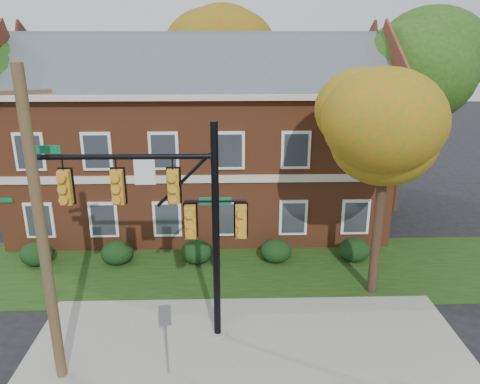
{
  "coord_description": "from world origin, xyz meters",
  "views": [
    {
      "loc": [
        -0.64,
        -12.06,
        9.55
      ],
      "look_at": [
        -0.2,
        3.0,
        4.53
      ],
      "focal_mm": 35.0,
      "sensor_mm": 36.0,
      "label": 1
    }
  ],
  "objects_px": {
    "hedge_center": "(197,252)",
    "hedge_right": "(276,251)",
    "apartment_building": "(200,129)",
    "tree_near_right": "(396,124)",
    "hedge_left": "(117,253)",
    "hedge_far_right": "(354,250)",
    "tree_far_rear": "(226,48)",
    "tree_right_rear": "(417,65)",
    "hedge_far_left": "(37,254)",
    "sign_post": "(166,328)",
    "utility_pole": "(42,235)",
    "traffic_signal": "(173,211)"
  },
  "relations": [
    {
      "from": "hedge_center",
      "to": "hedge_right",
      "type": "distance_m",
      "value": 3.5
    },
    {
      "from": "apartment_building",
      "to": "tree_near_right",
      "type": "xyz_separation_m",
      "value": [
        7.22,
        -8.09,
        1.68
      ]
    },
    {
      "from": "hedge_left",
      "to": "hedge_far_right",
      "type": "xyz_separation_m",
      "value": [
        10.5,
        0.0,
        0.0
      ]
    },
    {
      "from": "tree_far_rear",
      "to": "tree_right_rear",
      "type": "bearing_deg",
      "value": -35.0
    },
    {
      "from": "hedge_center",
      "to": "tree_right_rear",
      "type": "distance_m",
      "value": 14.94
    },
    {
      "from": "hedge_center",
      "to": "tree_far_rear",
      "type": "bearing_deg",
      "value": 84.15
    },
    {
      "from": "hedge_far_left",
      "to": "hedge_far_right",
      "type": "xyz_separation_m",
      "value": [
        14.0,
        0.0,
        0.0
      ]
    },
    {
      "from": "hedge_center",
      "to": "tree_near_right",
      "type": "xyz_separation_m",
      "value": [
        7.22,
        -2.83,
        6.14
      ]
    },
    {
      "from": "tree_right_rear",
      "to": "sign_post",
      "type": "xyz_separation_m",
      "value": [
        -11.75,
        -13.37,
        -6.51
      ]
    },
    {
      "from": "tree_near_right",
      "to": "utility_pole",
      "type": "distance_m",
      "value": 11.84
    },
    {
      "from": "hedge_right",
      "to": "tree_near_right",
      "type": "height_order",
      "value": "tree_near_right"
    },
    {
      "from": "tree_far_rear",
      "to": "hedge_left",
      "type": "bearing_deg",
      "value": -110.29
    },
    {
      "from": "hedge_far_right",
      "to": "sign_post",
      "type": "xyz_separation_m",
      "value": [
        -7.44,
        -7.26,
        1.09
      ]
    },
    {
      "from": "hedge_center",
      "to": "tree_far_rear",
      "type": "distance_m",
      "value": 15.57
    },
    {
      "from": "apartment_building",
      "to": "tree_near_right",
      "type": "bearing_deg",
      "value": -48.23
    },
    {
      "from": "tree_near_right",
      "to": "tree_right_rear",
      "type": "distance_m",
      "value": 9.94
    },
    {
      "from": "hedge_far_left",
      "to": "tree_far_rear",
      "type": "distance_m",
      "value": 17.61
    },
    {
      "from": "tree_right_rear",
      "to": "utility_pole",
      "type": "bearing_deg",
      "value": -138.09
    },
    {
      "from": "apartment_building",
      "to": "sign_post",
      "type": "distance_m",
      "value": 12.97
    },
    {
      "from": "traffic_signal",
      "to": "hedge_center",
      "type": "bearing_deg",
      "value": 87.16
    },
    {
      "from": "hedge_left",
      "to": "utility_pole",
      "type": "xyz_separation_m",
      "value": [
        -0.06,
        -7.24,
        4.03
      ]
    },
    {
      "from": "sign_post",
      "to": "hedge_far_left",
      "type": "bearing_deg",
      "value": 122.55
    },
    {
      "from": "hedge_left",
      "to": "sign_post",
      "type": "relative_size",
      "value": 0.59
    },
    {
      "from": "tree_right_rear",
      "to": "tree_far_rear",
      "type": "height_order",
      "value": "tree_far_rear"
    },
    {
      "from": "hedge_center",
      "to": "tree_far_rear",
      "type": "xyz_separation_m",
      "value": [
        1.34,
        13.09,
        8.32
      ]
    },
    {
      "from": "hedge_center",
      "to": "sign_post",
      "type": "distance_m",
      "value": 7.35
    },
    {
      "from": "hedge_far_left",
      "to": "hedge_left",
      "type": "xyz_separation_m",
      "value": [
        3.5,
        0.0,
        0.0
      ]
    },
    {
      "from": "hedge_right",
      "to": "tree_right_rear",
      "type": "distance_m",
      "value": 12.5
    },
    {
      "from": "tree_near_right",
      "to": "hedge_center",
      "type": "bearing_deg",
      "value": 158.58
    },
    {
      "from": "hedge_far_left",
      "to": "tree_right_rear",
      "type": "height_order",
      "value": "tree_right_rear"
    },
    {
      "from": "apartment_building",
      "to": "tree_far_rear",
      "type": "xyz_separation_m",
      "value": [
        1.34,
        7.84,
        3.86
      ]
    },
    {
      "from": "hedge_left",
      "to": "traffic_signal",
      "type": "height_order",
      "value": "traffic_signal"
    },
    {
      "from": "hedge_far_left",
      "to": "tree_right_rear",
      "type": "xyz_separation_m",
      "value": [
        18.31,
        6.11,
        7.6
      ]
    },
    {
      "from": "hedge_left",
      "to": "hedge_far_left",
      "type": "bearing_deg",
      "value": 180.0
    },
    {
      "from": "tree_near_right",
      "to": "tree_right_rear",
      "type": "relative_size",
      "value": 0.81
    },
    {
      "from": "hedge_far_right",
      "to": "tree_far_rear",
      "type": "xyz_separation_m",
      "value": [
        -5.66,
        13.09,
        8.32
      ]
    },
    {
      "from": "hedge_far_left",
      "to": "hedge_far_right",
      "type": "bearing_deg",
      "value": 0.0
    },
    {
      "from": "traffic_signal",
      "to": "utility_pole",
      "type": "xyz_separation_m",
      "value": [
        -3.26,
        -1.83,
        0.05
      ]
    },
    {
      "from": "hedge_far_left",
      "to": "hedge_right",
      "type": "distance_m",
      "value": 10.5
    },
    {
      "from": "apartment_building",
      "to": "hedge_center",
      "type": "height_order",
      "value": "apartment_building"
    },
    {
      "from": "tree_near_right",
      "to": "sign_post",
      "type": "relative_size",
      "value": 3.61
    },
    {
      "from": "hedge_right",
      "to": "tree_right_rear",
      "type": "xyz_separation_m",
      "value": [
        7.81,
        6.11,
        7.6
      ]
    },
    {
      "from": "tree_right_rear",
      "to": "utility_pole",
      "type": "xyz_separation_m",
      "value": [
        -14.88,
        -13.35,
        -3.57
      ]
    },
    {
      "from": "apartment_building",
      "to": "hedge_left",
      "type": "xyz_separation_m",
      "value": [
        -3.5,
        -5.25,
        -4.46
      ]
    },
    {
      "from": "traffic_signal",
      "to": "utility_pole",
      "type": "distance_m",
      "value": 3.74
    },
    {
      "from": "apartment_building",
      "to": "tree_far_rear",
      "type": "height_order",
      "value": "tree_far_rear"
    },
    {
      "from": "hedge_left",
      "to": "traffic_signal",
      "type": "distance_m",
      "value": 7.44
    },
    {
      "from": "tree_near_right",
      "to": "traffic_signal",
      "type": "relative_size",
      "value": 1.18
    },
    {
      "from": "tree_right_rear",
      "to": "hedge_right",
      "type": "bearing_deg",
      "value": -141.98
    },
    {
      "from": "sign_post",
      "to": "tree_right_rear",
      "type": "bearing_deg",
      "value": 39.11
    }
  ]
}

